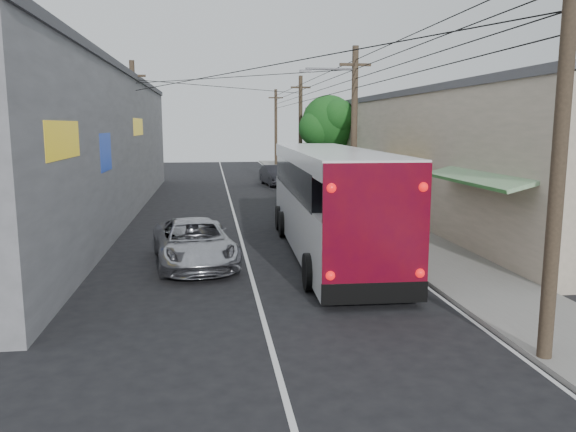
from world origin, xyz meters
name	(u,v)px	position (x,y,z in m)	size (l,w,h in m)	color
ground	(269,338)	(0.00, 0.00, 0.00)	(120.00, 120.00, 0.00)	black
sidewalk	(344,204)	(6.50, 20.00, 0.06)	(3.00, 80.00, 0.12)	slate
building_right	(408,149)	(10.99, 22.00, 3.15)	(7.09, 40.00, 6.25)	beige
building_left	(62,144)	(-8.50, 18.00, 3.65)	(7.20, 36.00, 7.25)	gray
utility_poles	(286,133)	(3.13, 20.33, 4.13)	(11.80, 45.28, 8.00)	#473828
street_tree	(330,124)	(6.87, 26.02, 4.67)	(4.40, 4.00, 6.60)	#3F2B19
coach_bus	(329,200)	(3.00, 7.95, 1.94)	(3.34, 13.11, 3.75)	white
jeepney	(194,243)	(-1.76, 6.85, 0.74)	(2.46, 5.33, 1.48)	#B5B5BC
parked_suv	(319,205)	(3.80, 13.70, 0.93)	(2.60, 6.40, 1.86)	gray
parked_car_mid	(298,193)	(3.80, 20.00, 0.74)	(1.76, 4.37, 1.49)	#2A2A2F
parked_car_far	(276,175)	(3.80, 31.29, 0.78)	(1.65, 4.72, 1.56)	black
pedestrian_near	(414,211)	(7.60, 11.66, 0.88)	(0.56, 0.36, 1.52)	pink
pedestrian_far	(371,204)	(6.37, 14.00, 0.90)	(0.76, 0.59, 1.57)	#97B4DC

